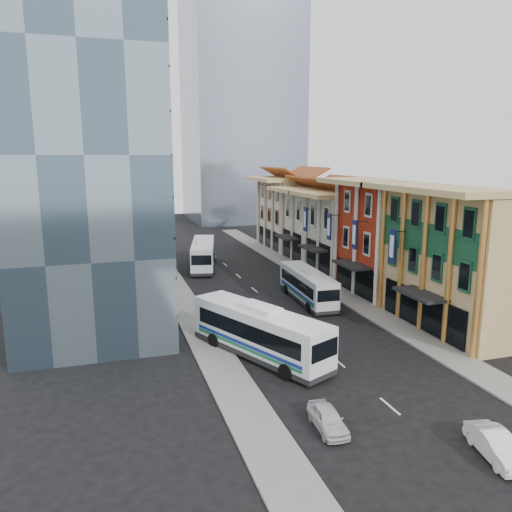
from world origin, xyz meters
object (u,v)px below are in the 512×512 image
object	(u,v)px
office_tower	(87,155)
bus_left_far	(203,253)
shophouse_tan	(465,260)
sedan_right	(496,446)
sedan_left	(328,419)
bus_right	(308,285)
bus_left_near	(259,331)

from	to	relation	value
office_tower	bus_left_far	size ratio (longest dim) A/B	2.44
shophouse_tan	sedan_right	distance (m)	21.52
office_tower	bus_left_far	xyz separation A→B (m)	(13.72, 15.97, -13.02)
bus_left_far	sedan_left	world-z (taller)	bus_left_far
bus_left_far	bus_right	xyz separation A→B (m)	(7.26, -18.83, -0.20)
sedan_left	shophouse_tan	bearing A→B (deg)	36.82
bus_left_near	sedan_right	world-z (taller)	bus_left_near
bus_right	bus_left_far	bearing A→B (deg)	113.44
sedan_left	bus_left_far	bearing A→B (deg)	91.74
bus_left_near	bus_left_far	bearing A→B (deg)	61.29
shophouse_tan	bus_left_far	size ratio (longest dim) A/B	1.14
shophouse_tan	sedan_left	xyz separation A→B (m)	(-18.74, -12.21, -5.38)
bus_left_near	bus_right	size ratio (longest dim) A/B	1.15
bus_left_near	bus_left_far	xyz separation A→B (m)	(1.98, 31.31, -0.07)
sedan_left	office_tower	bearing A→B (deg)	118.80
sedan_right	office_tower	bearing A→B (deg)	132.78
office_tower	bus_right	bearing A→B (deg)	-7.76
office_tower	bus_left_near	xyz separation A→B (m)	(11.74, -15.34, -12.96)
office_tower	shophouse_tan	bearing A→B (deg)	-24.30
office_tower	bus_right	distance (m)	24.97
office_tower	sedan_right	world-z (taller)	office_tower
bus_left_far	sedan_right	distance (m)	47.49
bus_right	sedan_right	bearing A→B (deg)	-91.28
bus_left_near	sedan_right	size ratio (longest dim) A/B	3.13
bus_right	sedan_left	world-z (taller)	bus_right
office_tower	bus_right	world-z (taller)	office_tower
bus_left_far	shophouse_tan	bearing A→B (deg)	-46.83
shophouse_tan	bus_left_far	bearing A→B (deg)	119.96
bus_left_far	sedan_right	size ratio (longest dim) A/B	3.03
bus_left_far	sedan_right	world-z (taller)	bus_left_far
sedan_left	sedan_right	world-z (taller)	sedan_right
office_tower	bus_right	xyz separation A→B (m)	(20.98, -2.86, -13.23)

